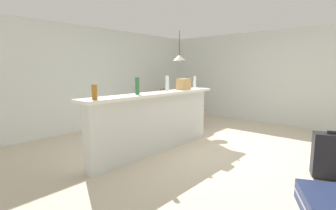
# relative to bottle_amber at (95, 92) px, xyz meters

# --- Properties ---
(ground_plane) EXTENTS (13.00, 13.00, 0.05)m
(ground_plane) POSITION_rel_bottle_amber_xyz_m (2.04, -0.48, -1.20)
(ground_plane) COLOR beige
(wall_back) EXTENTS (6.60, 0.10, 2.50)m
(wall_back) POSITION_rel_bottle_amber_xyz_m (2.04, 2.57, 0.07)
(wall_back) COLOR silver
(wall_back) RESTS_ON ground_plane
(wall_right) EXTENTS (0.10, 6.00, 2.50)m
(wall_right) POSITION_rel_bottle_amber_xyz_m (5.09, -0.18, 0.07)
(wall_right) COLOR silver
(wall_right) RESTS_ON ground_plane
(partition_half_wall) EXTENTS (2.80, 0.20, 1.03)m
(partition_half_wall) POSITION_rel_bottle_amber_xyz_m (1.28, 0.07, -0.67)
(partition_half_wall) COLOR silver
(partition_half_wall) RESTS_ON ground_plane
(bar_countertop) EXTENTS (2.96, 0.40, 0.05)m
(bar_countertop) POSITION_rel_bottle_amber_xyz_m (1.28, 0.07, -0.13)
(bar_countertop) COLOR white
(bar_countertop) RESTS_ON partition_half_wall
(bottle_amber) EXTENTS (0.08, 0.08, 0.21)m
(bottle_amber) POSITION_rel_bottle_amber_xyz_m (0.00, 0.00, 0.00)
(bottle_amber) COLOR #9E661E
(bottle_amber) RESTS_ON bar_countertop
(bottle_green) EXTENTS (0.07, 0.07, 0.28)m
(bottle_green) POSITION_rel_bottle_amber_xyz_m (0.85, 0.08, 0.04)
(bottle_green) COLOR #2D6B38
(bottle_green) RESTS_ON bar_countertop
(bottle_clear) EXTENTS (0.07, 0.07, 0.28)m
(bottle_clear) POSITION_rel_bottle_amber_xyz_m (1.66, 0.14, 0.04)
(bottle_clear) COLOR silver
(bottle_clear) RESTS_ON bar_countertop
(bottle_white) EXTENTS (0.06, 0.06, 0.26)m
(bottle_white) POSITION_rel_bottle_amber_xyz_m (2.52, 0.11, 0.03)
(bottle_white) COLOR silver
(bottle_white) RESTS_ON bar_countertop
(grocery_bag) EXTENTS (0.26, 0.18, 0.22)m
(grocery_bag) POSITION_rel_bottle_amber_xyz_m (2.08, 0.07, 0.01)
(grocery_bag) COLOR tan
(grocery_bag) RESTS_ON bar_countertop
(dining_table) EXTENTS (1.10, 0.80, 0.74)m
(dining_table) POSITION_rel_bottle_amber_xyz_m (3.35, 1.29, -0.53)
(dining_table) COLOR #332319
(dining_table) RESTS_ON ground_plane
(dining_chair_near_partition) EXTENTS (0.44, 0.44, 0.93)m
(dining_chair_near_partition) POSITION_rel_bottle_amber_xyz_m (3.33, 0.73, -0.66)
(dining_chair_near_partition) COLOR #9E754C
(dining_chair_near_partition) RESTS_ON ground_plane
(dining_chair_far_side) EXTENTS (0.48, 0.48, 0.93)m
(dining_chair_far_side) POSITION_rel_bottle_amber_xyz_m (3.37, 1.87, -0.66)
(dining_chair_far_side) COLOR #9E754C
(dining_chair_far_side) RESTS_ON ground_plane
(pendant_lamp) EXTENTS (0.34, 0.34, 0.83)m
(pendant_lamp) POSITION_rel_bottle_amber_xyz_m (3.45, 1.26, 0.61)
(pendant_lamp) COLOR black
(suitcase_flat_navy) EXTENTS (0.89, 0.74, 0.22)m
(suitcase_flat_navy) POSITION_rel_bottle_amber_xyz_m (0.97, -2.63, -1.07)
(suitcase_flat_navy) COLOR #1E284C
(suitcase_flat_navy) RESTS_ON ground_plane
(suitcase_upright_black) EXTENTS (0.37, 0.49, 0.67)m
(suitcase_upright_black) POSITION_rel_bottle_amber_xyz_m (2.00, -2.50, -0.85)
(suitcase_upright_black) COLOR black
(suitcase_upright_black) RESTS_ON ground_plane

